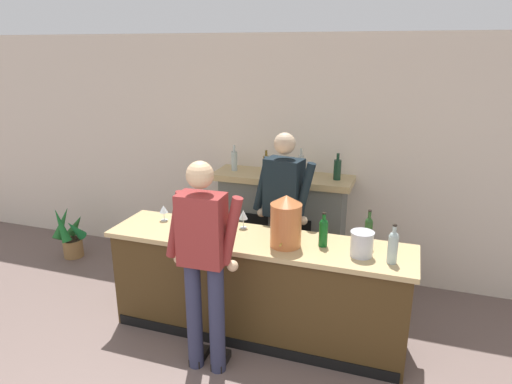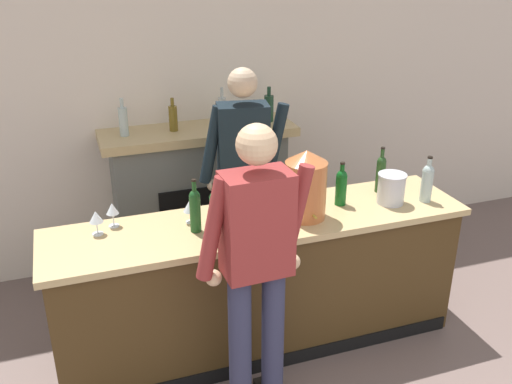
{
  "view_description": "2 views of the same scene",
  "coord_description": "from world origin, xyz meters",
  "px_view_note": "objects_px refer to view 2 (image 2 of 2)",
  "views": [
    {
      "loc": [
        1.12,
        -1.11,
        2.6
      ],
      "look_at": [
        -0.23,
        2.86,
        1.26
      ],
      "focal_mm": 32.0,
      "sensor_mm": 36.0,
      "label": 1
    },
    {
      "loc": [
        -1.19,
        -0.66,
        2.59
      ],
      "look_at": [
        -0.06,
        2.56,
        1.11
      ],
      "focal_mm": 40.0,
      "sensor_mm": 36.0,
      "label": 2
    }
  ],
  "objects_px": {
    "person_customer": "(256,267)",
    "wine_bottle_riesling_slim": "(215,209)",
    "wine_glass_by_dispenser": "(222,193)",
    "wine_glass_near_bucket": "(112,210)",
    "wine_glass_front_right": "(96,218)",
    "person_bartender": "(244,178)",
    "wine_bottle_cabernet_heavy": "(195,209)",
    "wine_bottle_merlot_tall": "(381,172)",
    "ice_bucket_steel": "(391,189)",
    "wine_bottle_burgundy_dark": "(341,186)",
    "wine_bottle_port_short": "(427,181)",
    "copper_dispenser": "(306,184)",
    "fireplace_stone": "(201,197)",
    "wine_glass_mid_counter": "(190,206)"
  },
  "relations": [
    {
      "from": "person_customer",
      "to": "wine_bottle_riesling_slim",
      "type": "relative_size",
      "value": 5.77
    },
    {
      "from": "wine_bottle_riesling_slim",
      "to": "wine_glass_by_dispenser",
      "type": "relative_size",
      "value": 1.74
    },
    {
      "from": "wine_glass_near_bucket",
      "to": "wine_glass_front_right",
      "type": "bearing_deg",
      "value": -143.96
    },
    {
      "from": "person_bartender",
      "to": "wine_bottle_cabernet_heavy",
      "type": "bearing_deg",
      "value": -129.7
    },
    {
      "from": "wine_bottle_merlot_tall",
      "to": "ice_bucket_steel",
      "type": "bearing_deg",
      "value": -98.79
    },
    {
      "from": "wine_bottle_burgundy_dark",
      "to": "wine_glass_by_dispenser",
      "type": "distance_m",
      "value": 0.8
    },
    {
      "from": "wine_bottle_cabernet_heavy",
      "to": "wine_bottle_port_short",
      "type": "relative_size",
      "value": 1.06
    },
    {
      "from": "copper_dispenser",
      "to": "wine_bottle_burgundy_dark",
      "type": "bearing_deg",
      "value": 17.5
    },
    {
      "from": "fireplace_stone",
      "to": "person_customer",
      "type": "relative_size",
      "value": 0.87
    },
    {
      "from": "person_customer",
      "to": "person_bartender",
      "type": "xyz_separation_m",
      "value": [
        0.32,
        1.19,
        0.01
      ]
    },
    {
      "from": "wine_bottle_burgundy_dark",
      "to": "person_customer",
      "type": "bearing_deg",
      "value": -142.35
    },
    {
      "from": "fireplace_stone",
      "to": "wine_glass_front_right",
      "type": "bearing_deg",
      "value": -129.6
    },
    {
      "from": "wine_bottle_burgundy_dark",
      "to": "wine_glass_by_dispenser",
      "type": "bearing_deg",
      "value": 168.33
    },
    {
      "from": "copper_dispenser",
      "to": "wine_glass_front_right",
      "type": "xyz_separation_m",
      "value": [
        -1.29,
        0.19,
        -0.12
      ]
    },
    {
      "from": "wine_bottle_cabernet_heavy",
      "to": "wine_glass_near_bucket",
      "type": "xyz_separation_m",
      "value": [
        -0.47,
        0.23,
        -0.04
      ]
    },
    {
      "from": "person_customer",
      "to": "wine_bottle_merlot_tall",
      "type": "relative_size",
      "value": 5.41
    },
    {
      "from": "wine_bottle_merlot_tall",
      "to": "wine_bottle_riesling_slim",
      "type": "height_order",
      "value": "wine_bottle_merlot_tall"
    },
    {
      "from": "copper_dispenser",
      "to": "wine_bottle_port_short",
      "type": "bearing_deg",
      "value": -2.95
    },
    {
      "from": "fireplace_stone",
      "to": "ice_bucket_steel",
      "type": "xyz_separation_m",
      "value": [
        1.02,
        -1.27,
        0.45
      ]
    },
    {
      "from": "wine_glass_mid_counter",
      "to": "wine_glass_front_right",
      "type": "xyz_separation_m",
      "value": [
        -0.57,
        0.03,
        0.0
      ]
    },
    {
      "from": "wine_bottle_port_short",
      "to": "wine_glass_near_bucket",
      "type": "relative_size",
      "value": 2.04
    },
    {
      "from": "wine_glass_by_dispenser",
      "to": "wine_glass_mid_counter",
      "type": "bearing_deg",
      "value": -157.8
    },
    {
      "from": "wine_bottle_riesling_slim",
      "to": "wine_glass_front_right",
      "type": "distance_m",
      "value": 0.71
    },
    {
      "from": "wine_bottle_cabernet_heavy",
      "to": "wine_bottle_burgundy_dark",
      "type": "relative_size",
      "value": 1.13
    },
    {
      "from": "fireplace_stone",
      "to": "wine_bottle_burgundy_dark",
      "type": "distance_m",
      "value": 1.45
    },
    {
      "from": "copper_dispenser",
      "to": "ice_bucket_steel",
      "type": "relative_size",
      "value": 2.17
    },
    {
      "from": "copper_dispenser",
      "to": "ice_bucket_steel",
      "type": "height_order",
      "value": "copper_dispenser"
    },
    {
      "from": "wine_bottle_burgundy_dark",
      "to": "wine_bottle_port_short",
      "type": "xyz_separation_m",
      "value": [
        0.58,
        -0.14,
        0.01
      ]
    },
    {
      "from": "ice_bucket_steel",
      "to": "wine_glass_front_right",
      "type": "xyz_separation_m",
      "value": [
        -1.92,
        0.18,
        0.01
      ]
    },
    {
      "from": "wine_glass_front_right",
      "to": "wine_glass_by_dispenser",
      "type": "distance_m",
      "value": 0.81
    },
    {
      "from": "ice_bucket_steel",
      "to": "wine_glass_by_dispenser",
      "type": "distance_m",
      "value": 1.15
    },
    {
      "from": "wine_bottle_burgundy_dark",
      "to": "wine_glass_mid_counter",
      "type": "relative_size",
      "value": 1.96
    },
    {
      "from": "wine_bottle_cabernet_heavy",
      "to": "ice_bucket_steel",
      "type": "bearing_deg",
      "value": -1.28
    },
    {
      "from": "person_customer",
      "to": "copper_dispenser",
      "type": "xyz_separation_m",
      "value": [
        0.52,
        0.54,
        0.2
      ]
    },
    {
      "from": "copper_dispenser",
      "to": "wine_glass_mid_counter",
      "type": "height_order",
      "value": "copper_dispenser"
    },
    {
      "from": "wine_glass_near_bucket",
      "to": "wine_bottle_merlot_tall",
      "type": "bearing_deg",
      "value": -2.02
    },
    {
      "from": "copper_dispenser",
      "to": "wine_bottle_port_short",
      "type": "xyz_separation_m",
      "value": [
        0.88,
        -0.05,
        -0.08
      ]
    },
    {
      "from": "wine_bottle_cabernet_heavy",
      "to": "wine_glass_near_bucket",
      "type": "height_order",
      "value": "wine_bottle_cabernet_heavy"
    },
    {
      "from": "wine_bottle_burgundy_dark",
      "to": "wine_glass_near_bucket",
      "type": "bearing_deg",
      "value": 173.44
    },
    {
      "from": "wine_glass_front_right",
      "to": "wine_bottle_burgundy_dark",
      "type": "bearing_deg",
      "value": -3.39
    },
    {
      "from": "person_customer",
      "to": "wine_bottle_burgundy_dark",
      "type": "distance_m",
      "value": 1.05
    },
    {
      "from": "copper_dispenser",
      "to": "person_bartender",
      "type": "bearing_deg",
      "value": 107.08
    },
    {
      "from": "copper_dispenser",
      "to": "wine_glass_mid_counter",
      "type": "xyz_separation_m",
      "value": [
        -0.72,
        0.16,
        -0.12
      ]
    },
    {
      "from": "wine_bottle_cabernet_heavy",
      "to": "wine_glass_front_right",
      "type": "relative_size",
      "value": 2.21
    },
    {
      "from": "person_bartender",
      "to": "wine_bottle_port_short",
      "type": "bearing_deg",
      "value": -32.84
    },
    {
      "from": "wine_glass_near_bucket",
      "to": "wine_bottle_riesling_slim",
      "type": "bearing_deg",
      "value": -22.4
    },
    {
      "from": "wine_bottle_port_short",
      "to": "wine_glass_by_dispenser",
      "type": "bearing_deg",
      "value": 167.41
    },
    {
      "from": "wine_bottle_cabernet_heavy",
      "to": "wine_glass_by_dispenser",
      "type": "distance_m",
      "value": 0.32
    },
    {
      "from": "ice_bucket_steel",
      "to": "wine_glass_mid_counter",
      "type": "height_order",
      "value": "ice_bucket_steel"
    },
    {
      "from": "person_customer",
      "to": "wine_glass_near_bucket",
      "type": "xyz_separation_m",
      "value": [
        -0.66,
        0.81,
        0.08
      ]
    }
  ]
}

